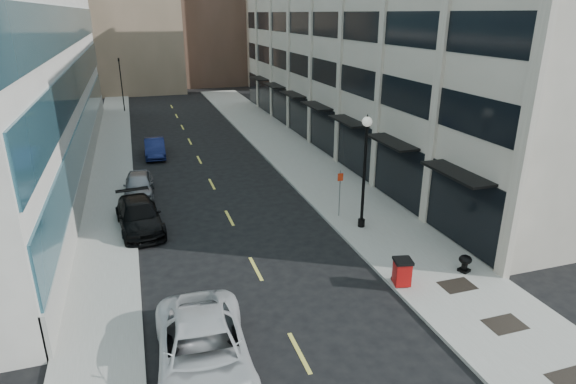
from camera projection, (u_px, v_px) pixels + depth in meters
sidewalk_right at (316, 172)px, 34.49m from camera, size 5.00×80.00×0.15m
sidewalk_left at (110, 193)px, 30.47m from camera, size 3.00×80.00×0.15m
building_right at (393, 36)px, 40.32m from camera, size 15.30×46.50×18.25m
skyline_tan_far at (60, 12)px, 76.22m from camera, size 12.00×14.00×22.00m
skyline_stone at (275, 18)px, 75.06m from camera, size 10.00×14.00×20.00m
grate_near at (574, 380)px, 14.87m from camera, size 1.40×1.00×0.01m
grate_mid at (505, 324)px, 17.54m from camera, size 1.40×1.00×0.01m
grate_far at (457, 285)px, 20.04m from camera, size 1.40×1.00×0.01m
road_centerline at (220, 199)px, 29.68m from camera, size 0.15×68.20×0.01m
traffic_signal at (119, 61)px, 53.75m from camera, size 0.66×0.66×6.98m
car_white_van at (204, 352)px, 15.03m from camera, size 3.23×6.40×1.74m
car_black_pickup at (139, 216)px, 25.36m from camera, size 2.66×5.42×1.52m
car_silver_sedan at (139, 185)px, 30.00m from camera, size 1.96×4.45×1.49m
car_blue_sedan at (155, 148)px, 38.32m from camera, size 1.67×4.44×1.45m
trash_bin at (402, 271)px, 19.89m from camera, size 0.86×0.89×1.18m
lamppost at (365, 163)px, 24.36m from camera, size 0.50×0.50×6.04m
sign_post at (340, 187)px, 26.35m from camera, size 0.31×0.07×2.68m
urn_planter at (465, 262)px, 20.98m from camera, size 0.56×0.56×0.78m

